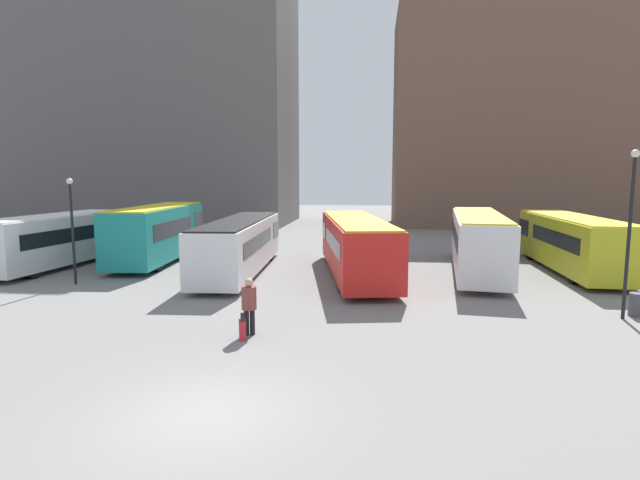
{
  "coord_description": "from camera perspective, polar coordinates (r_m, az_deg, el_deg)",
  "views": [
    {
      "loc": [
        3.53,
        -9.78,
        5.04
      ],
      "look_at": [
        1.39,
        10.04,
        2.52
      ],
      "focal_mm": 28.0,
      "sensor_mm": 36.0,
      "label": 1
    }
  ],
  "objects": [
    {
      "name": "lamp_post_1",
      "position": [
        25.94,
        -26.48,
        1.9
      ],
      "size": [
        0.28,
        0.28,
        4.98
      ],
      "color": "black",
      "rests_on": "ground_plane"
    },
    {
      "name": "suitcase",
      "position": [
        15.94,
        -8.86,
        -10.11
      ],
      "size": [
        0.31,
        0.42,
        0.9
      ],
      "rotation": [
        0.0,
        0.0,
        1.88
      ],
      "color": "#B7232D",
      "rests_on": "ground_plane"
    },
    {
      "name": "building_block_right",
      "position": [
        57.06,
        25.08,
        12.18
      ],
      "size": [
        31.8,
        10.01,
        21.29
      ],
      "color": "brown",
      "rests_on": "ground_plane"
    },
    {
      "name": "bus_4",
      "position": [
        27.78,
        17.61,
        -0.01
      ],
      "size": [
        3.98,
        12.35,
        3.13
      ],
      "rotation": [
        0.0,
        0.0,
        1.44
      ],
      "color": "silver",
      "rests_on": "ground_plane"
    },
    {
      "name": "bus_2",
      "position": [
        26.85,
        -9.1,
        -0.37
      ],
      "size": [
        3.06,
        12.08,
        2.81
      ],
      "rotation": [
        0.0,
        0.0,
        1.62
      ],
      "color": "silver",
      "rests_on": "ground_plane"
    },
    {
      "name": "bus_1",
      "position": [
        31.26,
        -17.99,
        0.92
      ],
      "size": [
        3.3,
        10.33,
        3.33
      ],
      "rotation": [
        0.0,
        0.0,
        1.64
      ],
      "color": "#19847F",
      "rests_on": "ground_plane"
    },
    {
      "name": "bus_3",
      "position": [
        25.68,
        4.09,
        -0.48
      ],
      "size": [
        4.59,
        12.24,
        2.94
      ],
      "rotation": [
        0.0,
        0.0,
        1.74
      ],
      "color": "red",
      "rests_on": "ground_plane"
    },
    {
      "name": "ground_plane",
      "position": [
        11.55,
        -13.0,
        -18.85
      ],
      "size": [
        160.0,
        160.0,
        0.0
      ],
      "primitive_type": "plane",
      "color": "slate"
    },
    {
      "name": "traveler",
      "position": [
        16.17,
        -8.11,
        -6.95
      ],
      "size": [
        0.6,
        0.6,
        1.85
      ],
      "rotation": [
        0.0,
        0.0,
        1.88
      ],
      "color": "black",
      "rests_on": "ground_plane"
    },
    {
      "name": "building_block_left",
      "position": [
        59.98,
        -18.67,
        16.61
      ],
      "size": [
        30.43,
        13.64,
        30.42
      ],
      "color": "#5B5656",
      "rests_on": "ground_plane"
    },
    {
      "name": "trash_bin",
      "position": [
        21.61,
        32.45,
        -6.26
      ],
      "size": [
        0.52,
        0.52,
        0.85
      ],
      "color": "#47474C",
      "rests_on": "ground_plane"
    },
    {
      "name": "bus_5",
      "position": [
        30.14,
        26.8,
        -0.1
      ],
      "size": [
        2.85,
        11.43,
        2.95
      ],
      "rotation": [
        0.0,
        0.0,
        1.55
      ],
      "color": "gold",
      "rests_on": "ground_plane"
    },
    {
      "name": "lamp_post_0",
      "position": [
        20.51,
        31.92,
        1.81
      ],
      "size": [
        0.28,
        0.28,
        5.98
      ],
      "color": "black",
      "rests_on": "ground_plane"
    },
    {
      "name": "bus_0",
      "position": [
        31.62,
        -27.9,
        0.13
      ],
      "size": [
        3.4,
        9.93,
        2.95
      ],
      "rotation": [
        0.0,
        0.0,
        1.49
      ],
      "color": "silver",
      "rests_on": "ground_plane"
    }
  ]
}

